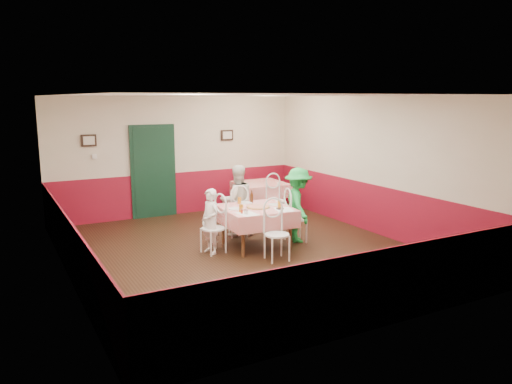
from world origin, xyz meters
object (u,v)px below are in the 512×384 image
second_table (260,198)px  chair_right (296,219)px  chair_near (277,235)px  wallet (280,209)px  main_table (256,227)px  glass_a (241,208)px  chair_left (213,229)px  beer_bottle (252,197)px  chair_second_a (232,198)px  diner_left (210,221)px  diner_right (298,205)px  chair_second_b (276,201)px  diner_far (237,201)px  glass_c (239,200)px  pizza (258,207)px  glass_b (280,204)px  chair_far (238,214)px

second_table → chair_right: (-0.55, -2.41, 0.08)m
chair_near → wallet: chair_near is taller
main_table → glass_a: size_ratio=8.92×
chair_left → main_table: bearing=76.0°
chair_left → beer_bottle: (0.98, 0.37, 0.42)m
chair_right → chair_second_a: 2.42m
wallet → diner_left: bearing=165.2°
chair_second_a → chair_right: bearing=7.6°
beer_bottle → diner_right: diner_right is taller
chair_second_b → wallet: (-1.09, -1.95, 0.32)m
chair_right → diner_far: bearing=50.5°
glass_c → chair_right: bearing=-26.1°
chair_right → diner_far: (-0.80, 0.95, 0.27)m
diner_far → glass_a: bearing=75.2°
main_table → diner_left: diner_left is taller
diner_right → chair_second_b: bearing=1.6°
glass_a → wallet: bearing=-9.5°
chair_second_b → pizza: (-1.38, -1.65, 0.32)m
glass_b → glass_c: 0.82m
pizza → glass_a: bearing=-157.9°
chair_second_a → diner_far: diner_far is taller
chair_right → diner_far: 1.27m
wallet → diner_right: size_ratio=0.08×
beer_bottle → wallet: bearing=-76.6°
main_table → glass_c: 0.63m
main_table → diner_left: (-0.90, 0.05, 0.21)m
chair_second_a → diner_far: bearing=-19.3°
main_table → beer_bottle: (0.13, 0.42, 0.49)m
main_table → chair_far: size_ratio=1.36×
chair_near → chair_second_a: 3.28m
chair_far → beer_bottle: size_ratio=4.11×
wallet → diner_right: (0.59, 0.29, -0.05)m
main_table → second_table: (1.39, 2.36, 0.00)m
diner_right → second_table: bearing=6.6°
second_table → chair_left: (-2.24, -2.31, 0.08)m
glass_a → beer_bottle: beer_bottle is taller
pizza → wallet: 0.42m
wallet → second_table: bearing=71.4°
glass_b → diner_right: (0.52, 0.16, -0.10)m
chair_second_b → diner_far: (-1.34, -0.71, 0.27)m
pizza → glass_b: size_ratio=3.07×
beer_bottle → glass_a: bearing=-130.7°
chair_second_a → glass_a: (-1.06, -2.58, 0.38)m
chair_left → wallet: chair_left is taller
wallet → pizza: bearing=137.3°
glass_a → diner_far: 1.22m
chair_right → chair_second_b: 1.74m
chair_second_a → diner_right: size_ratio=0.62×
glass_c → pizza: bearing=-72.7°
chair_near → chair_right: bearing=47.7°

